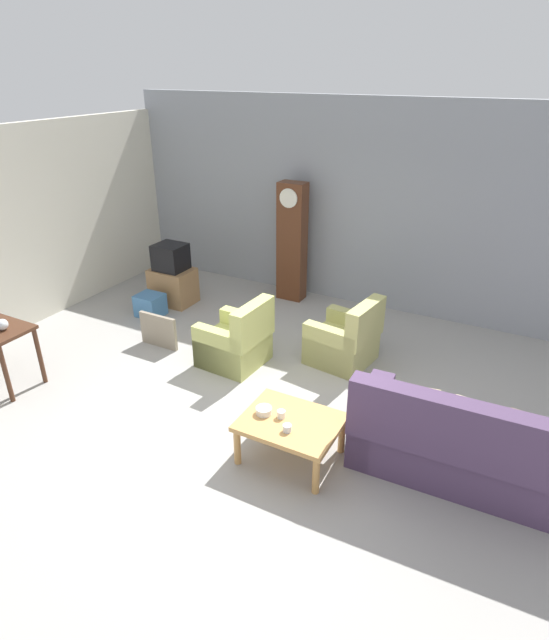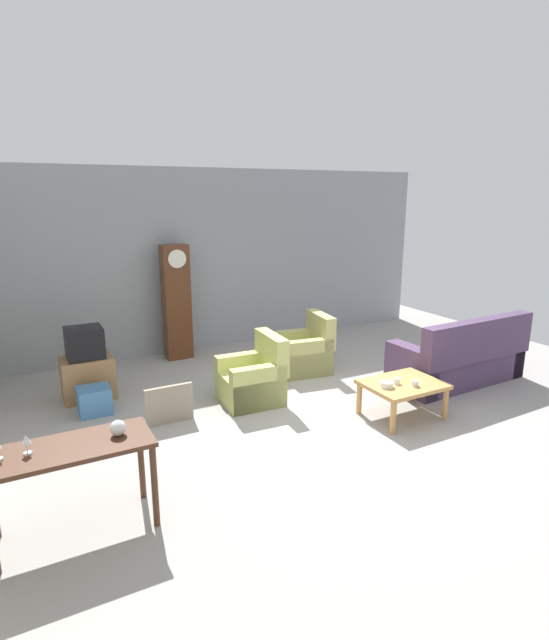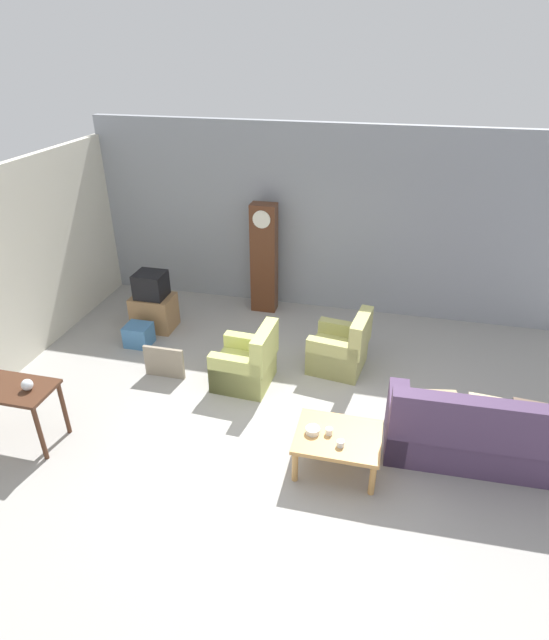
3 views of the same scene
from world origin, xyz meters
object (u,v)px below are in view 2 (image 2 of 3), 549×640
(grandfather_clock, at_px, (177,302))
(bowl_white_stacked, at_px, (387,384))
(couch_floral, at_px, (460,360))
(glass_dome_cloche, at_px, (118,428))
(wine_glass_mid, at_px, (26,442))
(framed_picture_leaning, at_px, (169,405))
(cup_blue_rimmed, at_px, (415,383))
(coffee_table_wood, at_px, (403,387))
(tv_stand_cabinet, at_px, (88,377))
(armchair_olive_far, at_px, (305,352))
(console_table_dark, at_px, (71,459))
(armchair_olive_near, at_px, (253,380))
(storage_box_blue, at_px, (94,400))
(tv_crt, at_px, (84,343))
(cup_white_porcelain, at_px, (397,381))

(grandfather_clock, relative_size, bowl_white_stacked, 12.09)
(couch_floral, distance_m, bowl_white_stacked, 1.94)
(glass_dome_cloche, xyz_separation_m, wine_glass_mid, (-0.69, 0.01, 0.04))
(framed_picture_leaning, height_order, cup_blue_rimmed, cup_blue_rimmed)
(coffee_table_wood, relative_size, tv_stand_cabinet, 1.41)
(armchair_olive_far, relative_size, console_table_dark, 0.71)
(coffee_table_wood, bearing_deg, bowl_white_stacked, -174.90)
(armchair_olive_near, xyz_separation_m, grandfather_clock, (-0.33, 2.29, 0.68))
(storage_box_blue, distance_m, cup_blue_rimmed, 4.08)
(armchair_olive_far, height_order, tv_stand_cabinet, armchair_olive_far)
(glass_dome_cloche, distance_m, bowl_white_stacked, 3.32)
(couch_floral, height_order, coffee_table_wood, couch_floral)
(framed_picture_leaning, distance_m, storage_box_blue, 1.07)
(tv_crt, distance_m, wine_glass_mid, 3.06)
(bowl_white_stacked, xyz_separation_m, wine_glass_mid, (-3.97, -0.40, 0.41))
(tv_stand_cabinet, bearing_deg, grandfather_clock, 33.69)
(coffee_table_wood, bearing_deg, cup_blue_rimmed, -75.04)
(cup_white_porcelain, bearing_deg, storage_box_blue, 149.82)
(tv_crt, bearing_deg, console_table_dark, -100.02)
(armchair_olive_near, relative_size, storage_box_blue, 2.30)
(bowl_white_stacked, bearing_deg, wine_glass_mid, -174.26)
(armchair_olive_far, distance_m, framed_picture_leaning, 2.59)
(couch_floral, relative_size, grandfather_clock, 1.09)
(armchair_olive_far, relative_size, bowl_white_stacked, 5.70)
(cup_white_porcelain, bearing_deg, console_table_dark, -173.51)
(glass_dome_cloche, xyz_separation_m, bowl_white_stacked, (3.27, 0.41, -0.37))
(couch_floral, relative_size, tv_crt, 4.43)
(couch_floral, height_order, cup_blue_rimmed, couch_floral)
(grandfather_clock, distance_m, bowl_white_stacked, 3.97)
(grandfather_clock, height_order, tv_crt, grandfather_clock)
(armchair_olive_near, relative_size, console_table_dark, 0.71)
(cup_blue_rimmed, bearing_deg, coffee_table_wood, 104.96)
(glass_dome_cloche, bearing_deg, tv_stand_cabinet, 87.38)
(armchair_olive_far, xyz_separation_m, storage_box_blue, (-3.23, -0.09, -0.13))
(tv_crt, height_order, glass_dome_cloche, tv_crt)
(cup_white_porcelain, xyz_separation_m, bowl_white_stacked, (-0.18, -0.02, -0.00))
(cup_blue_rimmed, bearing_deg, bowl_white_stacked, 157.07)
(coffee_table_wood, bearing_deg, storage_box_blue, 150.60)
(storage_box_blue, relative_size, bowl_white_stacked, 2.47)
(armchair_olive_far, xyz_separation_m, grandfather_clock, (-1.58, 1.59, 0.68))
(grandfather_clock, bearing_deg, bowl_white_stacked, -67.68)
(tv_crt, bearing_deg, wine_glass_mid, -105.66)
(cup_white_porcelain, bearing_deg, armchair_olive_near, 135.51)
(storage_box_blue, bearing_deg, glass_dome_cloche, -92.94)
(couch_floral, relative_size, storage_box_blue, 5.32)
(coffee_table_wood, distance_m, bowl_white_stacked, 0.30)
(glass_dome_cloche, bearing_deg, armchair_olive_far, 36.28)
(tv_crt, relative_size, glass_dome_cloche, 3.55)
(couch_floral, distance_m, tv_stand_cabinet, 5.39)
(tv_stand_cabinet, height_order, tv_crt, tv_crt)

